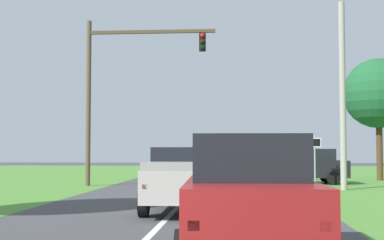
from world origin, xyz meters
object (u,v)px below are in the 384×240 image
object	(u,v)px
keep_moving_sign	(315,154)
oak_tree_right	(379,94)
red_suv_near	(248,196)
crossing_suv_far	(303,166)
pickup_truck_lead	(186,178)
traffic_light	(119,78)
utility_pole_right	(343,95)

from	to	relation	value
keep_moving_sign	oak_tree_right	bearing A→B (deg)	52.13
red_suv_near	crossing_suv_far	bearing A→B (deg)	80.67
oak_tree_right	crossing_suv_far	bearing A→B (deg)	-143.58
keep_moving_sign	crossing_suv_far	world-z (taller)	keep_moving_sign
pickup_truck_lead	traffic_light	size ratio (longest dim) A/B	0.68
red_suv_near	utility_pole_right	bearing A→B (deg)	74.14
traffic_light	utility_pole_right	xyz separation A→B (m)	(10.52, -1.87, -1.10)
traffic_light	oak_tree_right	distance (m)	15.40
traffic_light	utility_pole_right	size ratio (longest dim) A/B	0.97
red_suv_near	traffic_light	xyz separation A→B (m)	(-5.90, 18.12, 4.28)
crossing_suv_far	pickup_truck_lead	bearing A→B (deg)	-110.54
pickup_truck_lead	oak_tree_right	world-z (taller)	oak_tree_right
traffic_light	crossing_suv_far	xyz separation A→B (m)	(9.30, 2.56, -4.36)
oak_tree_right	pickup_truck_lead	bearing A→B (deg)	-120.13
traffic_light	keep_moving_sign	xyz separation A→B (m)	(9.57, 0.27, -3.73)
crossing_suv_far	utility_pole_right	size ratio (longest dim) A/B	0.55
oak_tree_right	crossing_suv_far	xyz separation A→B (m)	(-4.82, -3.56, -4.11)
red_suv_near	utility_pole_right	world-z (taller)	utility_pole_right
keep_moving_sign	utility_pole_right	world-z (taller)	utility_pole_right
pickup_truck_lead	oak_tree_right	size ratio (longest dim) A/B	0.78
oak_tree_right	utility_pole_right	bearing A→B (deg)	-114.27
utility_pole_right	oak_tree_right	bearing A→B (deg)	65.73
utility_pole_right	pickup_truck_lead	bearing A→B (deg)	-124.82
pickup_truck_lead	oak_tree_right	xyz separation A→B (m)	(9.85, 16.97, 4.11)
traffic_light	crossing_suv_far	world-z (taller)	traffic_light
pickup_truck_lead	traffic_light	world-z (taller)	traffic_light
oak_tree_right	crossing_suv_far	distance (m)	7.27
oak_tree_right	crossing_suv_far	world-z (taller)	oak_tree_right
red_suv_near	pickup_truck_lead	bearing A→B (deg)	102.60
red_suv_near	utility_pole_right	size ratio (longest dim) A/B	0.55
oak_tree_right	utility_pole_right	world-z (taller)	utility_pole_right
pickup_truck_lead	traffic_light	distance (m)	12.45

